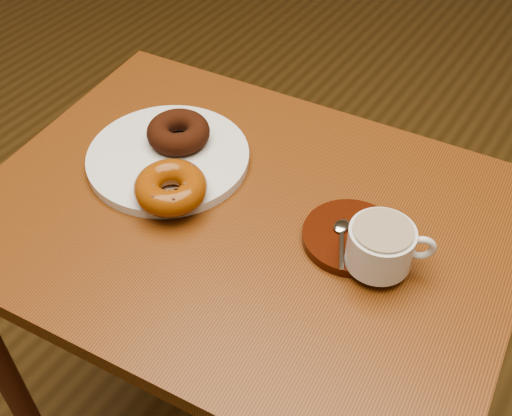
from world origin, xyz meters
The scene contains 7 objects.
cafe_table centered at (-0.15, 0.28, 0.59)m, with size 0.80×0.63×0.70m.
donut_plate centered at (-0.31, 0.31, 0.71)m, with size 0.24×0.24×0.01m, color silver.
donut_cinnamon centered at (-0.32, 0.34, 0.73)m, with size 0.10×0.10×0.04m, color #33150A.
donut_caramel centered at (-0.25, 0.24, 0.74)m, with size 0.13×0.13×0.04m.
saucer centered at (-0.01, 0.32, 0.71)m, with size 0.13×0.13×0.01m, color #371207.
coffee_cup centered at (0.04, 0.29, 0.74)m, with size 0.11×0.08×0.06m.
teaspoon centered at (-0.02, 0.31, 0.72)m, with size 0.05×0.08×0.01m.
Camera 1 is at (0.20, -0.23, 1.34)m, focal length 45.00 mm.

